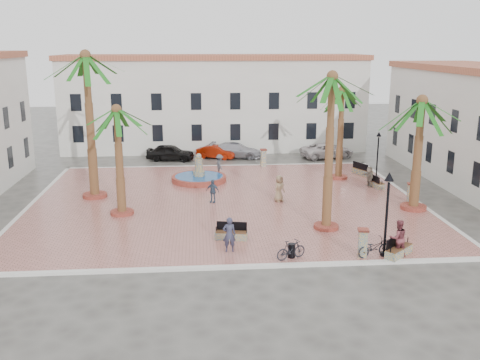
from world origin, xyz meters
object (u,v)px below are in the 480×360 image
Objects in this scene: car_red at (216,152)px; car_black at (170,152)px; bench_s at (231,234)px; palm_e at (421,114)px; bench_e at (376,184)px; bollard_n at (263,157)px; palm_sw at (117,122)px; palm_s at (332,92)px; bicycle_a at (374,247)px; bench_ne at (362,171)px; bicycle_b at (291,250)px; fountain at (199,177)px; pedestrian_fountain_a at (279,188)px; palm_ne at (342,100)px; lamppost_s at (388,200)px; bollard_e at (410,192)px; palm_nw at (86,70)px; bench_se at (399,250)px; cyclist_b at (398,238)px; lamppost_e at (378,147)px; bollard_se at (363,242)px; pedestrian_fountain_b at (213,191)px; cyclist_a at (229,234)px; litter_bin at (292,251)px; pedestrian_east at (369,177)px; pedestrian_north at (220,165)px; car_silver at (236,150)px.

car_black is at bearing 121.61° from car_red.
bench_s is at bearing -159.12° from car_black.
bench_s is at bearing -159.37° from palm_e.
car_black is at bearing 44.16° from bench_e.
car_black is at bearing 155.45° from bollard_n.
palm_sw is 9.93m from bench_s.
palm_s is 4.90× the size of bench_e.
palm_e reaches higher than bicycle_a.
bicycle_b is (-8.87, -17.05, 0.21)m from bench_ne.
pedestrian_fountain_a is (5.38, -6.01, 0.61)m from fountain.
palm_ne reaches higher than palm_sw.
lamppost_s is 10.48m from bollard_e.
bollard_n is (-8.17, 13.19, -5.35)m from palm_e.
palm_nw is 6.59× the size of bollard_n.
bench_se is 0.95× the size of cyclist_b.
lamppost_e is at bearing 56.82° from bench_s.
bench_se is at bearing -106.52° from bicycle_a.
bollard_e is at bearing -70.31° from bicycle_b.
palm_e is at bearing 52.94° from bollard_se.
pedestrian_fountain_a is at bearing -91.39° from bollard_n.
lamppost_s reaches higher than car_black.
lamppost_e is at bearing -165.89° from bench_ne.
palm_e is at bearing 176.63° from bench_e.
bench_se is at bearing -104.73° from lamppost_e.
bollard_n is at bearing 60.26° from bench_se.
palm_nw is 2.28× the size of car_black.
car_red is (0.82, 15.02, -0.33)m from pedestrian_fountain_b.
fountain is at bearing -85.23° from cyclist_a.
palm_e is (21.10, -4.50, -2.55)m from palm_nw.
bench_ne is at bearing -12.13° from bench_e.
bench_e is (20.46, 1.04, -8.43)m from palm_nw.
pedestrian_fountain_b is at bearing -52.99° from cyclist_b.
palm_s is 5.02× the size of bench_se.
cyclist_a is (-12.35, -6.36, -5.21)m from palm_e.
palm_sw reaches higher than lamppost_s.
litter_bin is 0.47× the size of pedestrian_east.
cyclist_a is 23.67m from car_black.
palm_ne is 14.30m from car_red.
pedestrian_north reaches higher than car_black.
palm_nw is 1.46× the size of palm_sw.
palm_s is 1.84× the size of car_silver.
pedestrian_north is at bearing 112.73° from palm_s.
fountain is 11.78m from palm_nw.
cyclist_b is 26.08m from car_silver.
palm_ne is at bearing 108.10° from palm_e.
palm_e reaches higher than car_silver.
pedestrian_fountain_a reaches higher than bench_se.
fountain reaches higher than cyclist_b.
lamppost_e is 17.03m from bicycle_a.
palm_s is 12.98m from bench_e.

